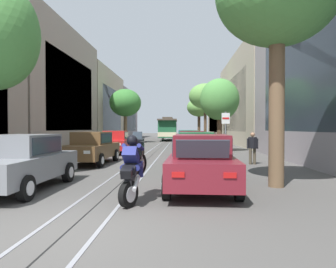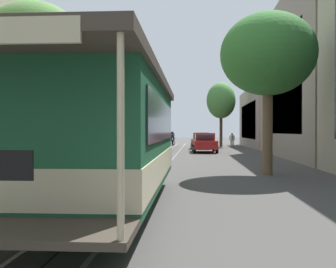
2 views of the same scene
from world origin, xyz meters
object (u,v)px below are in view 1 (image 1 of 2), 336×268
at_px(street_tree_kerb_right_fourth, 199,108).
at_px(parked_car_green_second_right, 196,149).
at_px(parked_car_maroon_mid_right, 191,143).
at_px(street_tree_kerb_right_mid, 205,96).
at_px(cable_car_trolley, 168,129).
at_px(parked_car_red_mid_left, 116,142).
at_px(street_sign_post, 226,133).
at_px(parked_car_brown_second_left, 91,148).
at_px(parked_car_green_fourth_right, 189,140).
at_px(parked_car_teal_fifth_right, 186,138).
at_px(parked_car_maroon_near_right, 201,162).
at_px(street_tree_kerb_right_second, 220,100).
at_px(pedestrian_on_left_pavement, 253,146).
at_px(parked_car_grey_near_left, 21,162).
at_px(motorcycle_with_rider, 133,165).
at_px(street_tree_kerb_left_second, 125,103).

bearing_deg(street_tree_kerb_right_fourth, parked_car_green_second_right, -93.51).
distance_m(parked_car_maroon_mid_right, street_tree_kerb_right_fourth, 29.60).
bearing_deg(street_tree_kerb_right_mid, cable_car_trolley, 125.87).
relative_size(parked_car_red_mid_left, street_sign_post, 1.77).
relative_size(parked_car_brown_second_left, cable_car_trolley, 0.48).
bearing_deg(parked_car_brown_second_left, parked_car_green_second_right, -9.32).
height_order(parked_car_green_fourth_right, parked_car_teal_fifth_right, same).
height_order(parked_car_red_mid_left, parked_car_maroon_near_right, same).
distance_m(parked_car_green_fourth_right, parked_car_teal_fifth_right, 5.01).
height_order(parked_car_green_fourth_right, street_sign_post, street_sign_post).
bearing_deg(street_tree_kerb_right_fourth, parked_car_maroon_near_right, -93.19).
bearing_deg(parked_car_brown_second_left, street_tree_kerb_right_second, 48.12).
bearing_deg(parked_car_green_fourth_right, pedestrian_on_left_pavement, -75.20).
relative_size(parked_car_red_mid_left, street_tree_kerb_right_mid, 0.62).
bearing_deg(parked_car_green_second_right, parked_car_grey_near_left, -133.65).
relative_size(street_tree_kerb_right_fourth, motorcycle_with_rider, 3.51).
relative_size(street_tree_kerb_right_mid, cable_car_trolley, 0.78).
distance_m(parked_car_brown_second_left, street_tree_kerb_right_fourth, 35.15).
distance_m(parked_car_brown_second_left, street_tree_kerb_right_second, 11.41).
height_order(parked_car_maroon_mid_right, street_tree_kerb_right_second, street_tree_kerb_right_second).
bearing_deg(cable_car_trolley, parked_car_red_mid_left, -96.86).
bearing_deg(street_tree_kerb_right_second, parked_car_green_fourth_right, 131.06).
relative_size(parked_car_red_mid_left, parked_car_teal_fifth_right, 1.01).
bearing_deg(cable_car_trolley, parked_car_maroon_mid_right, -83.71).
height_order(street_tree_kerb_right_second, motorcycle_with_rider, street_tree_kerb_right_second).
height_order(street_tree_kerb_left_second, street_tree_kerb_right_fourth, street_tree_kerb_right_fourth).
relative_size(parked_car_maroon_near_right, motorcycle_with_rider, 2.34).
xyz_separation_m(parked_car_maroon_mid_right, street_tree_kerb_right_second, (2.22, 3.27, 3.10)).
bearing_deg(motorcycle_with_rider, street_tree_kerb_left_second, 100.92).
bearing_deg(parked_car_green_second_right, street_tree_kerb_right_second, 76.25).
bearing_deg(cable_car_trolley, street_tree_kerb_right_second, -76.64).
relative_size(street_tree_kerb_left_second, street_tree_kerb_right_second, 1.18).
height_order(street_tree_kerb_right_second, street_sign_post, street_tree_kerb_right_second).
xyz_separation_m(parked_car_maroon_mid_right, street_sign_post, (1.32, -6.16, 0.77)).
relative_size(street_tree_kerb_right_mid, street_sign_post, 2.85).
bearing_deg(street_tree_kerb_right_second, parked_car_maroon_mid_right, -124.20).
bearing_deg(parked_car_green_second_right, street_tree_kerb_right_mid, 84.47).
distance_m(parked_car_red_mid_left, street_sign_post, 9.98).
relative_size(street_tree_kerb_right_second, street_sign_post, 2.20).
distance_m(parked_car_maroon_near_right, pedestrian_on_left_pavement, 6.89).
distance_m(parked_car_red_mid_left, street_tree_kerb_right_fourth, 29.19).
height_order(parked_car_maroon_near_right, street_tree_kerb_left_second, street_tree_kerb_left_second).
xyz_separation_m(parked_car_brown_second_left, parked_car_green_second_right, (5.12, -0.84, 0.00)).
distance_m(parked_car_green_fourth_right, street_tree_kerb_left_second, 13.86).
bearing_deg(street_tree_kerb_left_second, parked_car_red_mid_left, -81.95).
bearing_deg(street_tree_kerb_left_second, motorcycle_with_rider, -79.08).
bearing_deg(parked_car_teal_fifth_right, cable_car_trolley, 100.72).
bearing_deg(street_tree_kerb_right_mid, parked_car_green_fourth_right, -101.17).
distance_m(street_tree_kerb_left_second, street_tree_kerb_right_fourth, 15.74).
bearing_deg(street_sign_post, parked_car_grey_near_left, -142.13).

